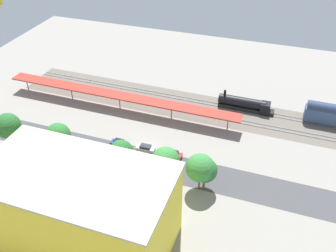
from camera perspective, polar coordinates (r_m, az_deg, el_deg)
name	(u,v)px	position (r m, az deg, el deg)	size (l,w,h in m)	color
ground_plane	(147,147)	(91.30, -3.25, -3.29)	(146.56, 146.56, 0.00)	gray
rail_bed	(174,103)	(107.68, 0.91, 3.56)	(91.60, 14.16, 0.01)	#665E54
street_asphalt	(139,160)	(87.80, -4.44, -5.24)	(91.60, 9.00, 0.01)	#424244
track_rails	(174,102)	(107.59, 0.91, 3.64)	(91.59, 8.84, 0.12)	#9E9EA8
platform_canopy_near	(119,96)	(103.75, -7.52, 4.64)	(68.17, 4.86, 4.51)	#A82D23
locomotive	(246,104)	(105.99, 11.90, 3.27)	(15.55, 2.93, 5.06)	black
parked_car_0	(201,162)	(86.23, 5.12, -5.54)	(4.56, 1.89, 1.68)	black
parked_car_1	(173,155)	(87.82, 0.76, -4.44)	(4.28, 1.85, 1.72)	black
parked_car_2	(146,149)	(89.79, -3.46, -3.46)	(4.65, 1.94, 1.67)	black
parked_car_3	(119,143)	(91.93, -7.54, -2.65)	(4.19, 1.90, 1.76)	black
construction_building	(80,209)	(68.05, -13.28, -12.29)	(31.87, 16.90, 15.89)	yellow
construction_roof_slab	(73,175)	(62.35, -14.30, -7.27)	(32.47, 17.50, 0.40)	#B7B2A8
box_truck_0	(134,183)	(80.05, -5.18, -8.68)	(10.13, 3.05, 3.22)	black
street_tree_0	(205,170)	(77.59, 5.66, -6.77)	(5.25, 5.25, 7.89)	brown
street_tree_1	(200,168)	(76.85, 4.94, -6.40)	(6.02, 6.02, 9.08)	brown
street_tree_2	(58,135)	(88.88, -16.49, -1.40)	(5.83, 5.83, 8.83)	brown
street_tree_3	(166,161)	(79.25, -0.38, -5.37)	(6.15, 6.15, 8.43)	brown
street_tree_4	(121,152)	(82.43, -7.21, -3.95)	(5.40, 5.40, 7.89)	brown
street_tree_5	(8,126)	(96.72, -23.35, 0.03)	(6.22, 6.22, 8.69)	brown
traffic_light	(119,156)	(83.21, -7.46, -4.51)	(0.50, 0.36, 6.10)	#333333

